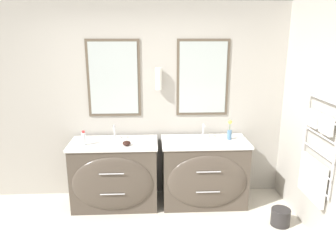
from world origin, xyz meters
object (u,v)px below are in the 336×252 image
amenity_bowl (127,143)px  flower_vase (230,132)px  toiletry_bottle (84,138)px  vanity_left (115,175)px  waste_bin (281,217)px  vanity_right (204,173)px

amenity_bowl → flower_vase: 1.33m
toiletry_bottle → flower_vase: bearing=4.1°
toiletry_bottle → flower_vase: size_ratio=0.71×
toiletry_bottle → amenity_bowl: bearing=-5.2°
vanity_left → amenity_bowl: size_ratio=10.86×
vanity_left → toiletry_bottle: toiletry_bottle is taller
vanity_left → toiletry_bottle: size_ratio=6.07×
toiletry_bottle → flower_vase: flower_vase is taller
vanity_left → waste_bin: 2.10m
vanity_right → amenity_bowl: (-0.99, -0.11, 0.46)m
vanity_left → amenity_bowl: bearing=-31.1°
vanity_left → waste_bin: size_ratio=4.93×
vanity_left → flower_vase: bearing=2.9°
vanity_left → waste_bin: (2.00, -0.57, -0.33)m
toiletry_bottle → flower_vase: 1.85m
flower_vase → waste_bin: flower_vase is taller
flower_vase → toiletry_bottle: bearing=-175.9°
toiletry_bottle → amenity_bowl: size_ratio=1.79×
vanity_right → toiletry_bottle: 1.61m
flower_vase → amenity_bowl: bearing=-172.2°
toiletry_bottle → waste_bin: toiletry_bottle is taller
amenity_bowl → flower_vase: bearing=7.8°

